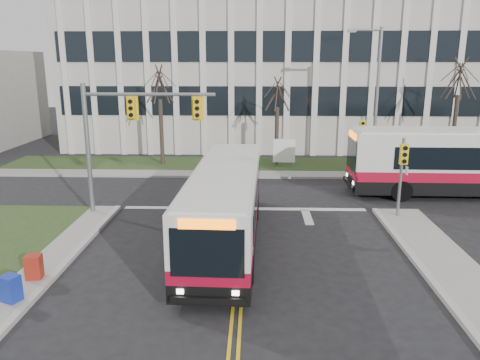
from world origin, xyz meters
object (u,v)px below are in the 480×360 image
at_px(newspaper_box_red, 34,269).
at_px(directory_sign, 284,151).
at_px(newspaper_box_blue, 11,290).
at_px(streetlight, 374,93).
at_px(bus_cross, 475,164).
at_px(bus_main, 226,207).

bearing_deg(newspaper_box_red, directory_sign, 54.20).
bearing_deg(newspaper_box_red, newspaper_box_blue, -97.79).
bearing_deg(streetlight, directory_sign, 166.77).
bearing_deg(streetlight, newspaper_box_blue, -129.97).
height_order(newspaper_box_blue, newspaper_box_red, same).
bearing_deg(newspaper_box_red, bus_cross, 22.02).
distance_m(bus_cross, newspaper_box_red, 22.19).
height_order(directory_sign, newspaper_box_blue, directory_sign).
bearing_deg(bus_main, directory_sign, 78.77).
relative_size(directory_sign, newspaper_box_blue, 2.11).
bearing_deg(newspaper_box_red, bus_main, 23.57).
distance_m(streetlight, newspaper_box_red, 22.45).
height_order(directory_sign, newspaper_box_red, directory_sign).
xyz_separation_m(bus_main, newspaper_box_red, (-6.15, -3.75, -1.03)).
relative_size(streetlight, newspaper_box_blue, 9.68).
bearing_deg(bus_cross, newspaper_box_blue, -56.17).
relative_size(directory_sign, bus_main, 0.18).
xyz_separation_m(directory_sign, newspaper_box_blue, (-9.30, -18.99, -0.70)).
bearing_deg(directory_sign, newspaper_box_red, -118.02).
bearing_deg(directory_sign, bus_cross, -33.10).
relative_size(directory_sign, bus_cross, 0.15).
relative_size(bus_main, newspaper_box_red, 11.90).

